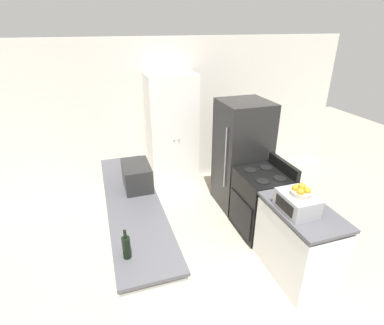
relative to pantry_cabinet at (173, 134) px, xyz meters
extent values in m
cube|color=silver|center=(-0.06, 0.30, 0.27)|extent=(7.00, 0.06, 2.60)
cube|color=silver|center=(-0.95, -1.76, -0.60)|extent=(0.58, 2.50, 0.84)
cube|color=#4C4C51|center=(-0.95, -1.76, -0.13)|extent=(0.60, 2.55, 0.04)
cube|color=silver|center=(0.84, -2.54, -0.60)|extent=(0.58, 0.97, 0.84)
cube|color=#4C4C51|center=(0.84, -2.54, -0.13)|extent=(0.60, 0.99, 0.04)
cube|color=white|center=(0.00, 0.00, 0.00)|extent=(0.82, 0.51, 2.05)
sphere|color=#B2B2B7|center=(-0.04, -0.26, 0.00)|extent=(0.03, 0.03, 0.03)
sphere|color=#B2B2B7|center=(0.04, -0.26, 0.00)|extent=(0.03, 0.03, 0.03)
cube|color=black|center=(0.86, -1.66, -0.57)|extent=(0.64, 0.72, 0.92)
cube|color=black|center=(0.53, -1.66, -0.68)|extent=(0.02, 0.63, 0.50)
cube|color=black|center=(1.15, -1.66, -0.03)|extent=(0.06, 0.68, 0.16)
cylinder|color=black|center=(0.73, -1.83, -0.10)|extent=(0.17, 0.17, 0.01)
cylinder|color=black|center=(0.73, -1.49, -0.10)|extent=(0.17, 0.17, 0.01)
cylinder|color=black|center=(0.98, -1.83, -0.10)|extent=(0.17, 0.17, 0.01)
cylinder|color=black|center=(0.98, -1.49, -0.10)|extent=(0.17, 0.17, 0.01)
cube|color=black|center=(0.90, -0.89, -0.15)|extent=(0.73, 0.75, 1.75)
cylinder|color=gray|center=(0.52, -1.10, -0.07)|extent=(0.02, 0.02, 0.96)
cube|color=black|center=(-0.84, -1.45, 0.04)|extent=(0.33, 0.50, 0.30)
cube|color=black|center=(-0.67, -1.49, 0.04)|extent=(0.01, 0.31, 0.22)
cylinder|color=black|center=(-1.12, -2.68, 0.00)|extent=(0.07, 0.07, 0.21)
cylinder|color=black|center=(-1.12, -2.68, 0.14)|extent=(0.03, 0.03, 0.08)
cube|color=#939399|center=(0.73, -2.54, -0.01)|extent=(0.32, 0.43, 0.21)
cube|color=black|center=(0.56, -2.54, -0.01)|extent=(0.01, 0.30, 0.12)
cylinder|color=#B2A893|center=(0.75, -2.55, 0.12)|extent=(0.22, 0.22, 0.05)
sphere|color=orange|center=(0.79, -2.50, 0.17)|extent=(0.08, 0.08, 0.08)
sphere|color=orange|center=(0.70, -2.50, 0.17)|extent=(0.08, 0.08, 0.08)
sphere|color=orange|center=(0.70, -2.59, 0.17)|extent=(0.08, 0.08, 0.08)
sphere|color=orange|center=(0.79, -2.59, 0.17)|extent=(0.08, 0.08, 0.08)
sphere|color=orange|center=(0.75, -2.55, 0.20)|extent=(0.08, 0.08, 0.08)
camera|label=1|loc=(-1.21, -4.80, 1.77)|focal=28.00mm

